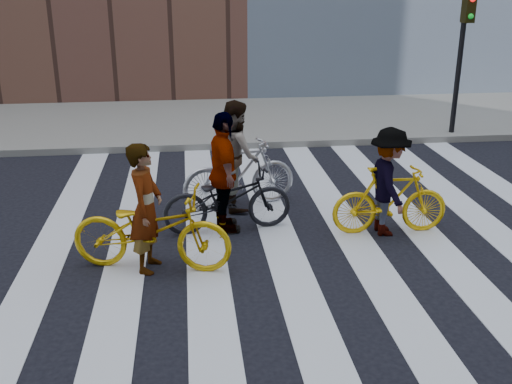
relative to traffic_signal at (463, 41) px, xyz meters
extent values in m
plane|color=black|center=(-4.40, -5.32, -2.28)|extent=(100.00, 100.00, 0.00)
cube|color=slate|center=(-4.40, 2.18, -2.20)|extent=(100.00, 5.00, 0.15)
cube|color=silver|center=(-8.25, -5.32, -2.27)|extent=(0.55, 10.00, 0.01)
cube|color=silver|center=(-7.15, -5.32, -2.27)|extent=(0.55, 10.00, 0.01)
cube|color=silver|center=(-6.05, -5.32, -2.27)|extent=(0.55, 10.00, 0.01)
cube|color=silver|center=(-4.95, -5.32, -2.27)|extent=(0.55, 10.00, 0.01)
cube|color=silver|center=(-3.85, -5.32, -2.27)|extent=(0.55, 10.00, 0.01)
cube|color=silver|center=(-2.75, -5.32, -2.27)|extent=(0.55, 10.00, 0.01)
cube|color=silver|center=(-1.65, -5.32, -2.27)|extent=(0.55, 10.00, 0.01)
cylinder|color=black|center=(0.00, 0.08, -0.68)|extent=(0.12, 0.12, 3.20)
cube|color=black|center=(0.00, -0.07, 0.72)|extent=(0.22, 0.28, 0.65)
sphere|color=#0CCC26|center=(0.00, -0.22, 0.54)|extent=(0.12, 0.12, 0.12)
imported|color=gold|center=(-6.76, -5.87, -1.72)|extent=(2.23, 1.20, 1.11)
imported|color=#B2B3BD|center=(-5.42, -3.76, -1.70)|extent=(2.01, 0.94, 1.16)
imported|color=yellow|center=(-3.28, -5.11, -1.76)|extent=(1.76, 0.54, 1.05)
imported|color=black|center=(-5.68, -4.74, -1.77)|extent=(2.02, 0.92, 1.03)
imported|color=slate|center=(-6.81, -5.87, -1.41)|extent=(0.55, 0.71, 1.73)
imported|color=slate|center=(-5.47, -3.76, -1.38)|extent=(0.85, 1.00, 1.81)
imported|color=slate|center=(-3.33, -5.11, -1.46)|extent=(0.63, 1.07, 1.63)
imported|color=slate|center=(-5.73, -4.74, -1.36)|extent=(0.58, 1.13, 1.84)
camera|label=1|loc=(-6.24, -13.15, 1.43)|focal=42.00mm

